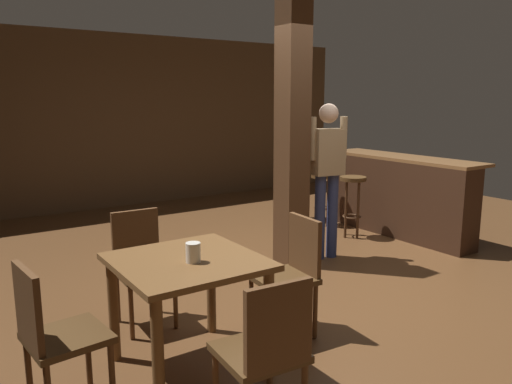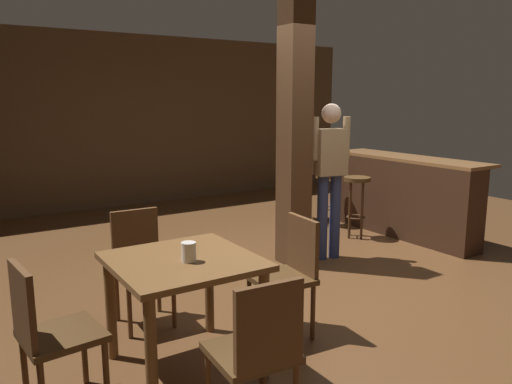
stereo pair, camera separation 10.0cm
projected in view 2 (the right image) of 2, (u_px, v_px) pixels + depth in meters
ground_plane at (318, 280)px, 4.96m from camera, size 10.80×10.80×0.00m
wall_back at (149, 121)px, 8.42m from camera, size 8.00×0.10×2.80m
pillar at (295, 134)px, 5.25m from camera, size 0.28×0.28×2.80m
dining_table at (184, 278)px, 3.25m from camera, size 0.90×0.90×0.76m
chair_south at (258, 349)px, 2.57m from camera, size 0.45×0.45×0.89m
chair_west at (48, 330)px, 2.78m from camera, size 0.46×0.46×0.89m
chair_east at (289, 270)px, 3.75m from camera, size 0.45×0.45×0.89m
chair_north at (140, 261)px, 3.96m from camera, size 0.44×0.44×0.89m
napkin_cup at (189, 252)px, 3.15m from camera, size 0.09×0.09×0.13m
standing_person at (330, 170)px, 5.45m from camera, size 0.47×0.26×1.72m
bar_counter at (401, 196)px, 6.49m from camera, size 0.56×2.20×1.03m
bar_stool_near at (357, 193)px, 6.37m from camera, size 0.34×0.34×0.79m
bar_stool_mid at (327, 187)px, 7.00m from camera, size 0.34×0.34×0.73m
bar_stool_far at (302, 180)px, 7.35m from camera, size 0.37×0.37×0.77m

